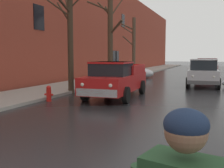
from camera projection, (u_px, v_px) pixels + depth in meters
name	position (u px, v px, depth m)	size (l,w,h in m)	color
left_sidewalk_slab	(103.00, 79.00, 22.83)	(3.39, 80.00, 0.14)	gray
brick_townhouse_facade	(79.00, 21.00, 23.11)	(0.63, 80.00, 9.99)	brown
snow_bank_near_corner_left	(134.00, 75.00, 23.21)	(1.73, 1.32, 0.72)	white
snow_bank_mid_block_left	(142.00, 73.00, 24.83)	(2.25, 1.15, 0.88)	white
bare_tree_second_along_sidewalk	(70.00, 36.00, 14.49)	(2.99, 2.75, 5.72)	#382B1E
bare_tree_mid_block	(110.00, 35.00, 19.84)	(2.78, 2.14, 6.65)	#423323
bare_tree_far_down_block	(133.00, 46.00, 25.56)	(1.64, 1.49, 5.61)	#4C3D2D
pickup_truck_red_approaching_near_lane	(115.00, 79.00, 13.14)	(2.30, 5.33, 1.76)	red
suv_silver_parked_kerbside_close	(203.00, 72.00, 17.96)	(2.21, 4.75, 1.82)	#B7B7BC
suv_maroon_parked_kerbside_mid	(208.00, 67.00, 25.03)	(2.09, 4.63, 1.82)	maroon
fire_hydrant	(49.00, 93.00, 12.04)	(0.42, 0.22, 0.71)	red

